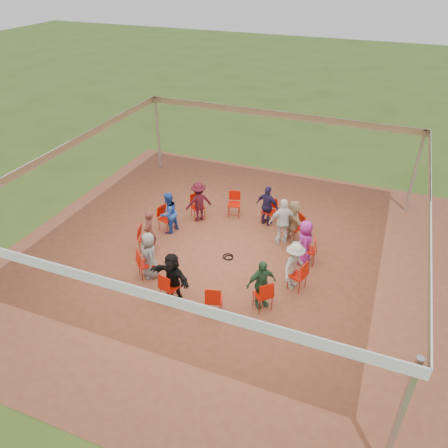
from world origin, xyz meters
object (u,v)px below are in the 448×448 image
at_px(person_seated_3, 199,202).
at_px(standing_person, 283,222).
at_px(person_seated_8, 261,284).
at_px(chair_0, 308,250).
at_px(person_seated_6, 149,255).
at_px(chair_9, 214,299).
at_px(person_seated_2, 267,206).
at_px(chair_6, 147,239).
at_px(person_seated_4, 168,213).
at_px(person_seated_7, 172,277).
at_px(chair_10, 263,295).
at_px(chair_4, 198,207).
at_px(person_seated_0, 305,243).
at_px(person_seated_1, 293,221).
at_px(person_seated_5, 150,232).
at_px(laptop, 299,243).
at_px(person_seated_9, 294,266).
at_px(cable_coil, 228,257).
at_px(chair_5, 166,219).
at_px(chair_8, 170,287).
at_px(chair_7, 146,264).
at_px(chair_3, 234,204).
at_px(chair_2, 269,211).
at_px(chair_1, 296,227).
at_px(chair_11, 297,275).

distance_m(person_seated_3, standing_person, 3.04).
bearing_deg(person_seated_8, standing_person, 49.96).
bearing_deg(chair_0, person_seated_6, 104.61).
height_order(chair_9, person_seated_2, person_seated_2).
height_order(chair_6, person_seated_4, person_seated_4).
xyz_separation_m(chair_0, chair_9, (-1.75, -2.99, 0.00)).
bearing_deg(chair_0, person_seated_7, 119.17).
bearing_deg(chair_9, chair_10, 15.00).
height_order(chair_4, chair_10, same).
bearing_deg(chair_0, person_seated_0, 90.00).
bearing_deg(person_seated_7, person_seated_1, 75.00).
height_order(person_seated_5, laptop, person_seated_5).
bearing_deg(chair_4, person_seated_4, 20.36).
height_order(chair_4, person_seated_1, person_seated_1).
xyz_separation_m(person_seated_3, person_seated_9, (3.88, -2.27, 0.00)).
bearing_deg(chair_6, chair_9, 45.00).
relative_size(person_seated_7, cable_coil, 3.56).
relative_size(person_seated_4, person_seated_9, 1.00).
xyz_separation_m(chair_5, chair_8, (1.71, -3.01, 0.00)).
distance_m(chair_4, chair_8, 4.24).
bearing_deg(person_seated_0, chair_7, 105.39).
xyz_separation_m(chair_6, chair_9, (2.99, -1.75, 0.00)).
bearing_deg(chair_8, person_seated_6, 159.64).
height_order(person_seated_0, person_seated_3, same).
bearing_deg(chair_5, chair_10, 75.00).
bearing_deg(chair_3, person_seated_9, 119.17).
bearing_deg(person_seated_7, person_seated_8, 30.00).
bearing_deg(person_seated_9, chair_3, 59.17).
height_order(chair_3, chair_8, same).
relative_size(chair_2, cable_coil, 2.25).
xyz_separation_m(chair_0, chair_7, (-4.11, -2.34, 0.00)).
relative_size(chair_0, person_seated_4, 0.63).
xyz_separation_m(chair_4, person_seated_8, (3.36, -3.40, 0.27)).
bearing_deg(person_seated_6, chair_0, 74.61).
distance_m(chair_6, person_seated_8, 4.15).
distance_m(chair_1, chair_10, 3.46).
height_order(chair_0, chair_5, same).
xyz_separation_m(chair_4, person_seated_0, (3.97, -1.15, 0.27)).
bearing_deg(person_seated_0, chair_8, 120.83).
distance_m(chair_1, chair_11, 2.45).
relative_size(chair_5, laptop, 2.32).
xyz_separation_m(chair_3, person_seated_9, (2.87, -2.98, 0.27)).
bearing_deg(cable_coil, chair_2, 77.08).
bearing_deg(chair_5, person_seated_4, 90.00).
xyz_separation_m(person_seated_1, cable_coil, (-1.56, -1.66, -0.69)).
distance_m(person_seated_6, cable_coil, 2.48).
relative_size(person_seated_6, cable_coil, 3.56).
height_order(person_seated_0, person_seated_9, same).
relative_size(person_seated_6, person_seated_9, 1.00).
distance_m(chair_9, person_seated_2, 4.62).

